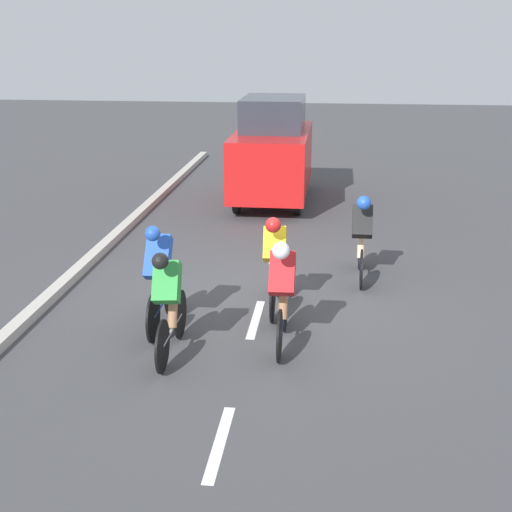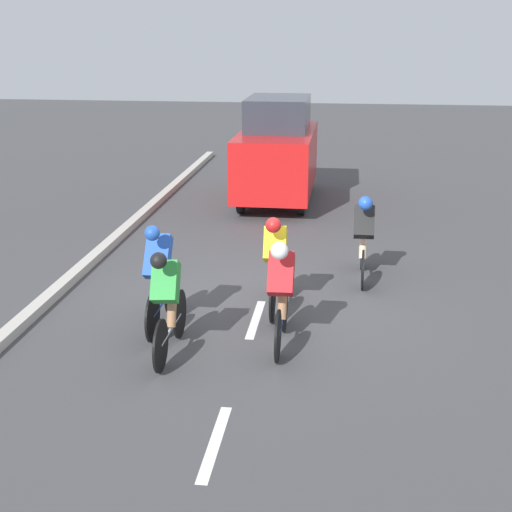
{
  "view_description": "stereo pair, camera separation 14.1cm",
  "coord_description": "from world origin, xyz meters",
  "px_view_note": "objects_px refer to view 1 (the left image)",
  "views": [
    {
      "loc": [
        -1.07,
        9.82,
        3.98
      ],
      "look_at": [
        -0.0,
        0.47,
        0.95
      ],
      "focal_mm": 50.0,
      "sensor_mm": 36.0,
      "label": 1
    },
    {
      "loc": [
        -1.21,
        9.8,
        3.98
      ],
      "look_at": [
        -0.0,
        0.47,
        0.95
      ],
      "focal_mm": 50.0,
      "sensor_mm": 36.0,
      "label": 2
    }
  ],
  "objects_px": {
    "cyclist_blue": "(159,274)",
    "support_car": "(272,151)",
    "cyclist_yellow": "(275,260)",
    "cyclist_black": "(362,234)",
    "cyclist_green": "(169,301)",
    "cyclist_red": "(282,290)"
  },
  "relations": [
    {
      "from": "cyclist_blue",
      "to": "cyclist_green",
      "type": "bearing_deg",
      "value": 110.98
    },
    {
      "from": "cyclist_yellow",
      "to": "cyclist_red",
      "type": "distance_m",
      "value": 1.3
    },
    {
      "from": "support_car",
      "to": "cyclist_red",
      "type": "bearing_deg",
      "value": 96.12
    },
    {
      "from": "cyclist_black",
      "to": "cyclist_blue",
      "type": "bearing_deg",
      "value": 40.08
    },
    {
      "from": "cyclist_blue",
      "to": "cyclist_red",
      "type": "height_order",
      "value": "cyclist_blue"
    },
    {
      "from": "cyclist_yellow",
      "to": "cyclist_black",
      "type": "height_order",
      "value": "cyclist_black"
    },
    {
      "from": "cyclist_yellow",
      "to": "support_car",
      "type": "distance_m",
      "value": 6.91
    },
    {
      "from": "cyclist_green",
      "to": "cyclist_yellow",
      "type": "distance_m",
      "value": 2.07
    },
    {
      "from": "cyclist_black",
      "to": "cyclist_red",
      "type": "distance_m",
      "value": 2.95
    },
    {
      "from": "cyclist_green",
      "to": "cyclist_blue",
      "type": "distance_m",
      "value": 0.89
    },
    {
      "from": "support_car",
      "to": "cyclist_green",
      "type": "bearing_deg",
      "value": 86.62
    },
    {
      "from": "cyclist_blue",
      "to": "support_car",
      "type": "relative_size",
      "value": 0.43
    },
    {
      "from": "support_car",
      "to": "cyclist_blue",
      "type": "bearing_deg",
      "value": 83.93
    },
    {
      "from": "cyclist_green",
      "to": "cyclist_red",
      "type": "xyz_separation_m",
      "value": [
        -1.38,
        -0.41,
        0.04
      ]
    },
    {
      "from": "cyclist_black",
      "to": "cyclist_yellow",
      "type": "bearing_deg",
      "value": 48.75
    },
    {
      "from": "cyclist_yellow",
      "to": "cyclist_black",
      "type": "bearing_deg",
      "value": -131.25
    },
    {
      "from": "support_car",
      "to": "cyclist_black",
      "type": "bearing_deg",
      "value": 109.86
    },
    {
      "from": "cyclist_blue",
      "to": "cyclist_yellow",
      "type": "xyz_separation_m",
      "value": [
        -1.49,
        -0.87,
        -0.04
      ]
    },
    {
      "from": "cyclist_black",
      "to": "support_car",
      "type": "xyz_separation_m",
      "value": [
        1.95,
        -5.4,
        0.41
      ]
    },
    {
      "from": "cyclist_black",
      "to": "cyclist_red",
      "type": "height_order",
      "value": "cyclist_red"
    },
    {
      "from": "cyclist_green",
      "to": "support_car",
      "type": "bearing_deg",
      "value": -93.38
    },
    {
      "from": "cyclist_black",
      "to": "support_car",
      "type": "bearing_deg",
      "value": -70.14
    }
  ]
}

